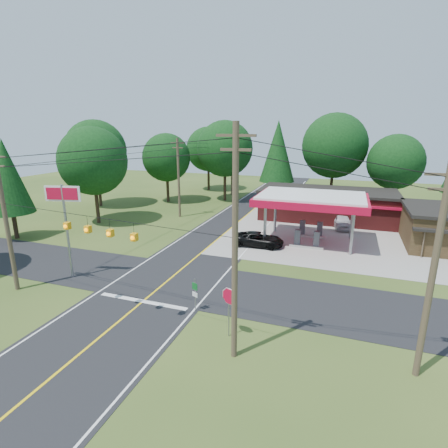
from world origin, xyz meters
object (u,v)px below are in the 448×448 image
(gas_canopy, at_px, (311,201))
(suv_car, at_px, (258,239))
(octagonal_stop_sign, at_px, (229,300))
(sedan_car, at_px, (342,221))
(big_stop_sign, at_px, (64,209))

(gas_canopy, height_order, suv_car, gas_canopy)
(gas_canopy, relative_size, octagonal_stop_sign, 3.60)
(octagonal_stop_sign, bearing_deg, gas_canopy, 82.86)
(suv_car, distance_m, sedan_car, 12.12)
(suv_car, distance_m, big_stop_sign, 17.48)
(gas_canopy, distance_m, sedan_car, 7.98)
(suv_car, relative_size, sedan_car, 1.07)
(suv_car, bearing_deg, octagonal_stop_sign, -174.59)
(sedan_car, xyz_separation_m, big_stop_sign, (-19.28, -21.54, 4.66))
(sedan_car, relative_size, big_stop_sign, 0.63)
(big_stop_sign, relative_size, octagonal_stop_sign, 2.47)
(sedan_car, bearing_deg, octagonal_stop_sign, -114.53)
(gas_canopy, xyz_separation_m, big_stop_sign, (-16.28, -15.01, 1.17))
(suv_car, relative_size, octagonal_stop_sign, 1.67)
(gas_canopy, relative_size, sedan_car, 2.30)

